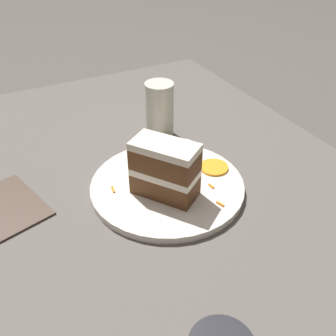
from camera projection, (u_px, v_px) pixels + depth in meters
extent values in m
plane|color=#4C4742|center=(140.00, 213.00, 0.75)|extent=(6.00, 6.00, 0.00)
cube|color=#56514C|center=(139.00, 206.00, 0.74)|extent=(1.18, 0.91, 0.04)
cylinder|color=silver|center=(168.00, 187.00, 0.74)|extent=(0.29, 0.29, 0.01)
cube|color=brown|center=(165.00, 184.00, 0.71)|extent=(0.13, 0.11, 0.04)
cube|color=silver|center=(165.00, 172.00, 0.69)|extent=(0.13, 0.11, 0.01)
cube|color=brown|center=(165.00, 160.00, 0.68)|extent=(0.13, 0.11, 0.04)
cube|color=silver|center=(165.00, 147.00, 0.66)|extent=(0.13, 0.11, 0.01)
ellipsoid|color=silver|center=(186.00, 149.00, 0.80)|extent=(0.05, 0.04, 0.04)
cylinder|color=orange|center=(215.00, 168.00, 0.78)|extent=(0.06, 0.06, 0.00)
cube|color=orange|center=(113.00, 189.00, 0.72)|extent=(0.02, 0.01, 0.00)
cube|color=orange|center=(154.00, 165.00, 0.79)|extent=(0.02, 0.01, 0.00)
cube|color=orange|center=(220.00, 204.00, 0.69)|extent=(0.02, 0.01, 0.00)
cube|color=orange|center=(171.00, 163.00, 0.80)|extent=(0.02, 0.01, 0.00)
cube|color=orange|center=(176.00, 164.00, 0.79)|extent=(0.01, 0.01, 0.00)
cube|color=orange|center=(163.00, 150.00, 0.83)|extent=(0.02, 0.03, 0.00)
cube|color=orange|center=(211.00, 186.00, 0.73)|extent=(0.01, 0.01, 0.00)
cylinder|color=beige|center=(160.00, 110.00, 0.88)|extent=(0.06, 0.06, 0.13)
cylinder|color=silver|center=(160.00, 127.00, 0.90)|extent=(0.06, 0.06, 0.04)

